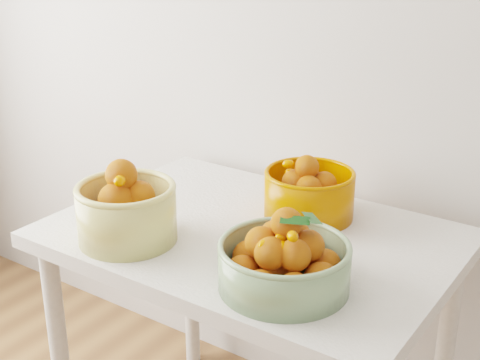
# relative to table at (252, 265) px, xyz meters

# --- Properties ---
(table) EXTENTS (1.00, 0.70, 0.75)m
(table) POSITION_rel_table_xyz_m (0.00, 0.00, 0.00)
(table) COLOR silver
(table) RESTS_ON ground
(bowl_cream) EXTENTS (0.27, 0.27, 0.21)m
(bowl_cream) POSITION_rel_table_xyz_m (-0.23, -0.21, 0.18)
(bowl_cream) COLOR #D8C977
(bowl_cream) RESTS_ON table
(bowl_green) EXTENTS (0.35, 0.35, 0.18)m
(bowl_green) POSITION_rel_table_xyz_m (0.21, -0.19, 0.16)
(bowl_green) COLOR gray
(bowl_green) RESTS_ON table
(bowl_orange) EXTENTS (0.24, 0.24, 0.17)m
(bowl_orange) POSITION_rel_table_xyz_m (0.07, 0.16, 0.16)
(bowl_orange) COLOR #C85400
(bowl_orange) RESTS_ON table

